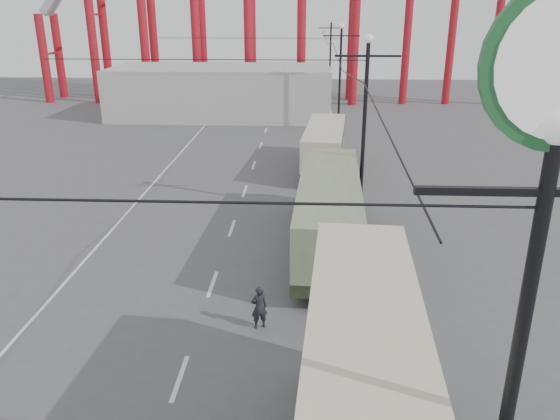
# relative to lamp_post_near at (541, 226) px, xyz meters

# --- Properties ---
(road_markings) EXTENTS (12.52, 120.00, 0.01)m
(road_markings) POSITION_rel_lamp_post_near_xyz_m (-6.46, 22.70, -7.86)
(road_markings) COLOR silver
(road_markings) RESTS_ON ground
(lamp_post_near) EXTENTS (3.20, 0.44, 10.80)m
(lamp_post_near) POSITION_rel_lamp_post_near_xyz_m (0.00, 0.00, 0.00)
(lamp_post_near) COLOR black
(lamp_post_near) RESTS_ON ground
(lamp_post_mid) EXTENTS (3.20, 0.44, 9.32)m
(lamp_post_mid) POSITION_rel_lamp_post_near_xyz_m (0.00, 21.00, -3.18)
(lamp_post_mid) COLOR black
(lamp_post_mid) RESTS_ON ground
(lamp_post_far) EXTENTS (3.20, 0.44, 9.32)m
(lamp_post_far) POSITION_rel_lamp_post_near_xyz_m (0.00, 43.00, -3.18)
(lamp_post_far) COLOR black
(lamp_post_far) RESTS_ON ground
(lamp_post_distant) EXTENTS (3.20, 0.44, 9.32)m
(lamp_post_distant) POSITION_rel_lamp_post_near_xyz_m (0.00, 65.00, -3.18)
(lamp_post_distant) COLOR black
(lamp_post_distant) RESTS_ON ground
(fairground_shed) EXTENTS (22.00, 10.00, 5.00)m
(fairground_shed) POSITION_rel_lamp_post_near_xyz_m (-11.60, 50.00, -5.36)
(fairground_shed) COLOR #A9AAA4
(fairground_shed) RESTS_ON ground
(double_decker_bus) EXTENTS (2.88, 9.22, 4.88)m
(double_decker_bus) POSITION_rel_lamp_post_near_xyz_m (-1.69, 2.96, -5.13)
(double_decker_bus) COLOR #3B4827
(double_decker_bus) RESTS_ON ground
(single_decker_green) EXTENTS (3.21, 11.83, 3.31)m
(single_decker_green) POSITION_rel_lamp_post_near_xyz_m (-1.84, 16.74, -5.99)
(single_decker_green) COLOR #6B7858
(single_decker_green) RESTS_ON ground
(single_decker_cream) EXTENTS (3.31, 9.90, 3.02)m
(single_decker_cream) POSITION_rel_lamp_post_near_xyz_m (-1.64, 30.06, -6.16)
(single_decker_cream) COLOR beige
(single_decker_cream) RESTS_ON ground
(pedestrian) EXTENTS (0.67, 0.56, 1.58)m
(pedestrian) POSITION_rel_lamp_post_near_xyz_m (-4.44, 9.91, -7.07)
(pedestrian) COLOR black
(pedestrian) RESTS_ON ground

